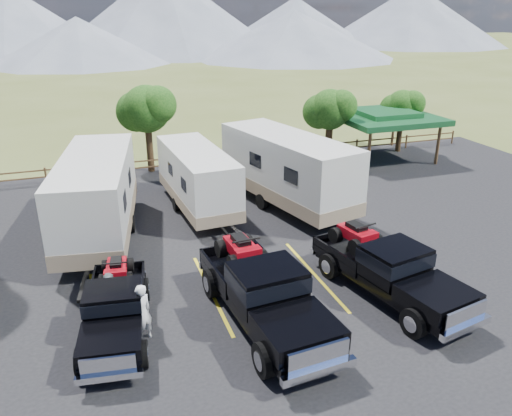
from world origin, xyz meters
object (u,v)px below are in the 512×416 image
object	(u,v)px
rig_center	(263,290)
trailer_left	(97,197)
rig_left	(115,306)
trailer_center	(197,179)
rig_right	(388,268)
trailer_right	(287,170)
pavilion	(384,117)
person_a	(142,313)
person_b	(112,297)

from	to	relation	value
rig_center	trailer_left	xyz separation A→B (m)	(-4.56, 8.21, 0.78)
rig_left	trailer_center	size ratio (longest dim) A/B	0.64
rig_right	trailer_center	bearing A→B (deg)	103.26
trailer_left	trailer_right	size ratio (longest dim) A/B	1.00
rig_left	rig_right	distance (m)	9.11
rig_right	trailer_left	size ratio (longest dim) A/B	0.65
pavilion	rig_left	bearing A→B (deg)	-142.19
pavilion	trailer_left	xyz separation A→B (m)	(-18.40, -6.95, -0.86)
trailer_right	person_a	size ratio (longest dim) A/B	5.55
pavilion	trailer_right	size ratio (longest dim) A/B	0.59
trailer_center	rig_right	bearing A→B (deg)	-69.52
trailer_right	person_b	size ratio (longest dim) A/B	6.19
rig_left	person_b	distance (m)	0.62
trailer_left	person_b	size ratio (longest dim) A/B	6.19
trailer_right	rig_left	bearing A→B (deg)	-151.80
rig_left	trailer_left	bearing A→B (deg)	98.83
rig_left	trailer_right	bearing A→B (deg)	50.07
person_a	trailer_left	bearing A→B (deg)	-115.54
rig_center	person_b	distance (m)	4.80
rig_right	rig_center	bearing A→B (deg)	170.15
trailer_left	rig_left	bearing A→B (deg)	-80.03
trailer_left	trailer_right	bearing A→B (deg)	14.32
rig_right	person_b	size ratio (longest dim) A/B	4.00
pavilion	trailer_right	distance (m)	11.22
pavilion	trailer_left	distance (m)	19.69
trailer_left	person_a	world-z (taller)	trailer_left
pavilion	trailer_left	bearing A→B (deg)	-159.30
rig_center	pavilion	bearing A→B (deg)	42.84
rig_left	trailer_left	world-z (taller)	trailer_left
rig_center	person_a	bearing A→B (deg)	171.61
rig_center	trailer_left	bearing A→B (deg)	114.28
trailer_left	trailer_center	size ratio (longest dim) A/B	1.18
person_b	pavilion	bearing A→B (deg)	12.60
rig_left	rig_center	size ratio (longest dim) A/B	0.80
trailer_right	person_b	world-z (taller)	trailer_right
rig_left	person_a	size ratio (longest dim) A/B	3.00
trailer_center	person_b	bearing A→B (deg)	-122.89
rig_center	person_b	xyz separation A→B (m)	(-4.52, 1.58, -0.26)
pavilion	rig_center	world-z (taller)	pavilion
rig_left	rig_right	bearing A→B (deg)	2.59
rig_center	person_a	size ratio (longest dim) A/B	3.74
rig_center	trailer_right	size ratio (longest dim) A/B	0.67
rig_center	trailer_left	world-z (taller)	trailer_left
pavilion	person_b	xyz separation A→B (m)	(-18.35, -13.58, -1.91)
rig_center	rig_right	distance (m)	4.60
rig_right	person_a	bearing A→B (deg)	168.03
trailer_center	trailer_right	distance (m)	4.44
rig_right	pavilion	bearing A→B (deg)	47.56
person_b	rig_left	bearing A→B (deg)	-109.38
trailer_left	trailer_right	world-z (taller)	trailer_right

